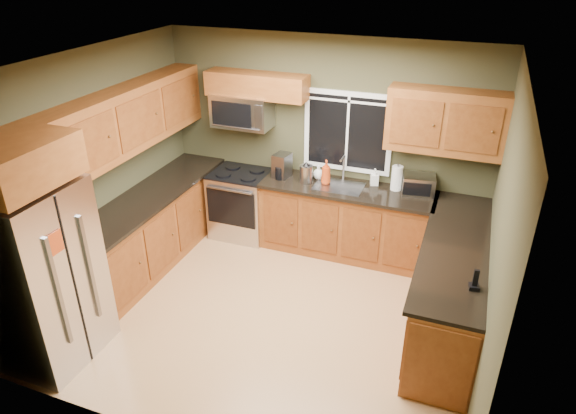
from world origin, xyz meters
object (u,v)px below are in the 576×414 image
Objects in this scene: kettle at (306,173)px; soap_bottle_a at (326,172)px; refrigerator at (43,276)px; soap_bottle_b at (375,177)px; range at (242,203)px; toaster_oven at (419,185)px; coffee_maker at (282,166)px; paper_towel_roll at (397,178)px; microwave at (242,111)px; soap_bottle_c at (318,172)px; cordless_phone at (475,283)px.

kettle is 0.25m from soap_bottle_a.
refrigerator is 5.79× the size of soap_bottle_a.
soap_bottle_b is at bearing 16.78° from kettle.
range is at bearing -172.95° from soap_bottle_b.
soap_bottle_a is at bearing -174.52° from toaster_oven.
paper_towel_roll reaches higher than coffee_maker.
soap_bottle_a is at bearing 56.50° from refrigerator.
toaster_oven is at bearing 44.33° from refrigerator.
microwave is 1.83× the size of toaster_oven.
cordless_phone is at bearing -41.74° from soap_bottle_c.
kettle is at bearing 59.39° from refrigerator.
refrigerator is at bearing -120.61° from kettle.
soap_bottle_a is (1.86, 2.81, 0.20)m from refrigerator.
soap_bottle_a is 0.61m from soap_bottle_b.
soap_bottle_b is at bearing 124.75° from cordless_phone.
soap_bottle_a is at bearing 16.24° from kettle.
paper_towel_roll is at bearing 47.28° from refrigerator.
cordless_phone is at bearing -34.13° from coffee_maker.
microwave reaches higher than toaster_oven.
refrigerator is at bearing -120.63° from soap_bottle_c.
toaster_oven is at bearing 7.41° from kettle.
kettle is 0.21m from soap_bottle_c.
paper_towel_roll is (-0.27, 0.02, 0.04)m from toaster_oven.
microwave is at bearing 175.25° from soap_bottle_a.
microwave is 3.87× the size of cordless_phone.
microwave is at bearing 169.87° from kettle.
cordless_phone is (1.99, -1.78, -0.03)m from soap_bottle_c.
refrigerator reaches higher than kettle.
kettle is 1.11m from paper_towel_roll.
soap_bottle_c is at bearing -174.54° from soap_bottle_b.
toaster_oven is 1.44× the size of kettle.
soap_bottle_a is 1.58× the size of cordless_phone.
paper_towel_roll reaches higher than kettle.
kettle is at bearing -172.59° from toaster_oven.
paper_towel_roll reaches higher than soap_bottle_a.
cordless_phone is (3.03, -1.63, 0.53)m from range.
refrigerator is 5.30× the size of paper_towel_roll.
toaster_oven is 1.26m from soap_bottle_c.
paper_towel_roll is 1.61× the size of soap_bottle_b.
soap_bottle_b is (1.75, 0.22, 0.58)m from range.
coffee_maker is at bearing 3.29° from range.
kettle is 0.84× the size of paper_towel_roll.
coffee_maker is (0.58, 0.03, 0.62)m from range.
refrigerator is 4.18m from toaster_oven.
coffee_maker is at bearing -165.95° from soap_bottle_c.
toaster_oven is 1.33× the size of soap_bottle_a.
cordless_phone is (0.73, -1.78, -0.06)m from toaster_oven.
range is 1.19m from soap_bottle_c.
range is (0.69, 2.77, -0.43)m from refrigerator.
soap_bottle_b is 1.07× the size of cordless_phone.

